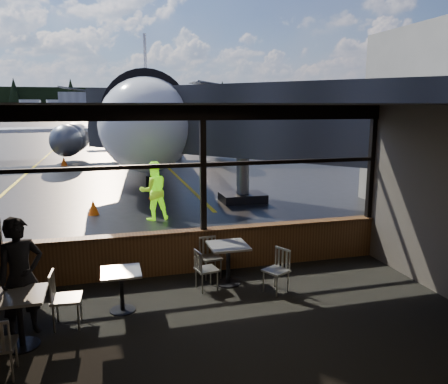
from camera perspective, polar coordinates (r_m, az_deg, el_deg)
name	(u,v)px	position (r m, az deg, el deg)	size (l,w,h in m)	color
ground_plane	(111,119)	(128.75, -14.52, 9.26)	(520.00, 520.00, 0.00)	black
carpet_floor	(248,341)	(6.94, 3.09, -18.88)	(8.00, 6.00, 0.01)	black
ceiling	(250,105)	(6.01, 3.45, 11.32)	(8.00, 6.00, 0.04)	#38332D
wall_back	(371,334)	(3.73, 18.65, -17.13)	(8.00, 0.04, 3.50)	#484039
window_sill	(204,251)	(9.40, -2.66, -7.66)	(8.00, 0.28, 0.90)	#4D2E17
window_header	(203,113)	(8.90, -2.83, 10.30)	(8.00, 0.18, 0.30)	black
mullion_centre	(203,169)	(8.99, -2.76, 2.95)	(0.12, 0.12, 2.60)	black
mullion_right	(371,163)	(10.56, 18.70, 3.60)	(0.12, 0.12, 2.60)	black
window_transom	(203,165)	(8.98, -2.76, 3.59)	(8.00, 0.10, 0.08)	black
airliner	(146,81)	(29.72, -10.20, 14.14)	(27.91, 33.49, 10.23)	white
jet_bridge	(270,133)	(15.25, 6.08, 7.63)	(9.60, 11.73, 5.12)	#29292B
cafe_table_near	(228,264)	(8.73, 0.55, -9.44)	(0.74, 0.74, 0.82)	gray
cafe_table_mid	(122,291)	(7.86, -13.21, -12.50)	(0.66, 0.66, 0.73)	#A8A49A
cafe_table_left	(21,321)	(7.25, -25.04, -15.02)	(0.75, 0.75, 0.82)	#9A968D
chair_near_e	(276,271)	(8.41, 6.81, -10.23)	(0.46, 0.46, 0.85)	#B2AEA1
chair_near_w	(207,270)	(8.48, -2.30, -10.12)	(0.44, 0.44, 0.81)	#B2ADA0
chair_near_n	(211,258)	(9.06, -1.76, -8.60)	(0.46, 0.46, 0.84)	#A9A599
chair_mid_w	(67,299)	(7.55, -19.86, -13.03)	(0.51, 0.51, 0.94)	#AFAA9E
passenger	(21,277)	(7.42, -24.99, -10.03)	(0.68, 0.45, 1.87)	black
ground_crew	(154,191)	(13.65, -9.16, 0.16)	(0.89, 0.69, 1.82)	#BFF219
cone_nose	(153,193)	(16.85, -9.32, -0.14)	(0.32, 0.32, 0.45)	orange
cone_wing	(64,161)	(27.69, -20.19, 3.81)	(0.38, 0.38, 0.53)	#DC5D06
hangar_mid	(108,102)	(193.71, -14.91, 11.24)	(38.00, 15.00, 10.00)	silver
hangar_right	(249,100)	(196.71, 3.23, 11.87)	(50.00, 20.00, 12.00)	silver
fuel_tank_a	(30,107)	(192.75, -23.96, 10.07)	(8.00, 8.00, 6.00)	silver
fuel_tank_b	(57,107)	(191.55, -20.96, 10.29)	(8.00, 8.00, 6.00)	silver
fuel_tank_c	(83,107)	(190.87, -17.92, 10.48)	(8.00, 8.00, 6.00)	silver
treeline	(107,101)	(218.72, -14.99, 11.45)	(360.00, 3.00, 12.00)	black
cone_extra	(93,207)	(14.81, -16.70, -1.94)	(0.35, 0.35, 0.49)	#E84A07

